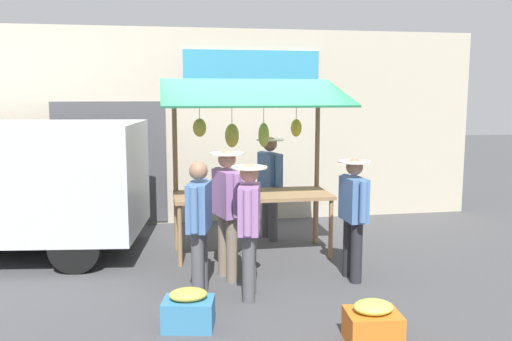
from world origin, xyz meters
TOP-DOWN VIEW (x-y plane):
  - ground_plane at (0.00, 0.00)m, footprint 40.00×40.00m
  - street_backdrop at (0.04, -2.20)m, footprint 9.00×0.30m
  - market_stall at (0.03, -0.02)m, footprint 2.50×1.46m
  - vendor_with_sunhat at (-0.40, -0.75)m, footprint 0.42×0.68m
  - shopper_in_grey_tee at (0.85, 1.46)m, footprint 0.33×0.65m
  - shopper_with_shopping_bag at (-1.03, 1.27)m, footprint 0.39×0.66m
  - shopper_with_ponytail at (0.48, 0.97)m, footprint 0.41×0.67m
  - shopper_in_striped_shirt at (0.31, 1.66)m, footprint 0.39×0.65m
  - produce_crate_near at (-0.62, 2.95)m, footprint 0.52×0.44m
  - produce_crate_side at (1.03, 2.34)m, footprint 0.55×0.44m

SIDE VIEW (x-z plane):
  - ground_plane at x=0.00m, z-range 0.00..0.00m
  - produce_crate_side at x=1.03m, z-range -0.02..0.39m
  - produce_crate_near at x=-0.62m, z-range -0.02..0.39m
  - shopper_with_shopping_bag at x=-1.03m, z-range 0.12..1.63m
  - shopper_in_grey_tee at x=0.85m, z-range 0.11..1.64m
  - shopper_in_striped_shirt at x=0.31m, z-range 0.12..1.65m
  - shopper_with_ponytail at x=0.48m, z-range 0.14..1.75m
  - vendor_with_sunhat at x=-0.40m, z-range 0.14..1.76m
  - market_stall at x=0.03m, z-range 0.28..2.78m
  - street_backdrop at x=0.04m, z-range 0.00..3.40m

